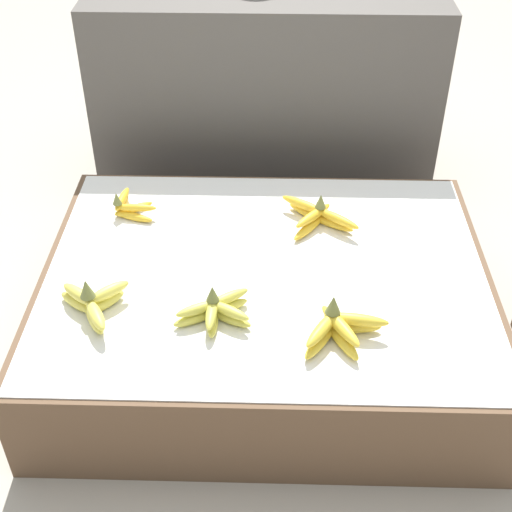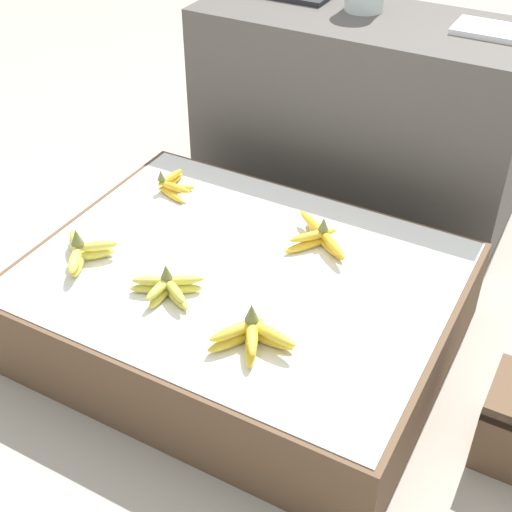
{
  "view_description": "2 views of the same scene",
  "coord_description": "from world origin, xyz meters",
  "px_view_note": "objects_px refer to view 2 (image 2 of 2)",
  "views": [
    {
      "loc": [
        0.01,
        -1.51,
        1.51
      ],
      "look_at": [
        -0.03,
        0.0,
        0.33
      ],
      "focal_mm": 50.0,
      "sensor_mm": 36.0,
      "label": 1
    },
    {
      "loc": [
        0.82,
        -1.41,
        1.58
      ],
      "look_at": [
        0.03,
        0.04,
        0.31
      ],
      "focal_mm": 50.0,
      "sensor_mm": 36.0,
      "label": 2
    }
  ],
  "objects_px": {
    "banana_bunch_middle_left": "(172,185)",
    "banana_bunch_middle_midright": "(319,237)",
    "banana_bunch_front_left": "(82,250)",
    "banana_bunch_front_midleft": "(167,288)",
    "banana_bunch_front_midright": "(252,335)",
    "foam_tray_white": "(487,30)"
  },
  "relations": [
    {
      "from": "banana_bunch_front_midright",
      "to": "banana_bunch_middle_midright",
      "type": "relative_size",
      "value": 0.93
    },
    {
      "from": "banana_bunch_front_midleft",
      "to": "banana_bunch_middle_left",
      "type": "relative_size",
      "value": 1.26
    },
    {
      "from": "banana_bunch_front_left",
      "to": "banana_bunch_front_midleft",
      "type": "distance_m",
      "value": 0.31
    },
    {
      "from": "banana_bunch_middle_left",
      "to": "banana_bunch_middle_midright",
      "type": "bearing_deg",
      "value": -4.31
    },
    {
      "from": "foam_tray_white",
      "to": "banana_bunch_middle_midright",
      "type": "bearing_deg",
      "value": -107.52
    },
    {
      "from": "banana_bunch_middle_midright",
      "to": "foam_tray_white",
      "type": "xyz_separation_m",
      "value": [
        0.23,
        0.74,
        0.44
      ]
    },
    {
      "from": "banana_bunch_middle_midright",
      "to": "foam_tray_white",
      "type": "bearing_deg",
      "value": 72.48
    },
    {
      "from": "banana_bunch_front_left",
      "to": "foam_tray_white",
      "type": "distance_m",
      "value": 1.47
    },
    {
      "from": "banana_bunch_middle_left",
      "to": "foam_tray_white",
      "type": "distance_m",
      "value": 1.16
    },
    {
      "from": "banana_bunch_front_left",
      "to": "banana_bunch_middle_midright",
      "type": "relative_size",
      "value": 0.84
    },
    {
      "from": "banana_bunch_front_left",
      "to": "banana_bunch_front_midright",
      "type": "relative_size",
      "value": 0.9
    },
    {
      "from": "banana_bunch_middle_midright",
      "to": "foam_tray_white",
      "type": "distance_m",
      "value": 0.9
    },
    {
      "from": "banana_bunch_front_left",
      "to": "banana_bunch_front_midright",
      "type": "distance_m",
      "value": 0.61
    },
    {
      "from": "banana_bunch_front_midleft",
      "to": "banana_bunch_middle_left",
      "type": "height_order",
      "value": "banana_bunch_front_midleft"
    },
    {
      "from": "banana_bunch_middle_left",
      "to": "banana_bunch_middle_midright",
      "type": "relative_size",
      "value": 0.69
    },
    {
      "from": "banana_bunch_front_left",
      "to": "banana_bunch_front_midleft",
      "type": "xyz_separation_m",
      "value": [
        0.31,
        -0.01,
        -0.01
      ]
    },
    {
      "from": "banana_bunch_front_left",
      "to": "foam_tray_white",
      "type": "bearing_deg",
      "value": 54.66
    },
    {
      "from": "banana_bunch_front_midleft",
      "to": "banana_bunch_front_midright",
      "type": "bearing_deg",
      "value": -10.93
    },
    {
      "from": "banana_bunch_front_left",
      "to": "banana_bunch_middle_left",
      "type": "bearing_deg",
      "value": 88.3
    },
    {
      "from": "foam_tray_white",
      "to": "banana_bunch_front_midright",
      "type": "bearing_deg",
      "value": -99.48
    },
    {
      "from": "banana_bunch_front_midleft",
      "to": "banana_bunch_middle_left",
      "type": "bearing_deg",
      "value": 122.79
    },
    {
      "from": "banana_bunch_front_midleft",
      "to": "banana_bunch_middle_midright",
      "type": "bearing_deg",
      "value": 57.38
    }
  ]
}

